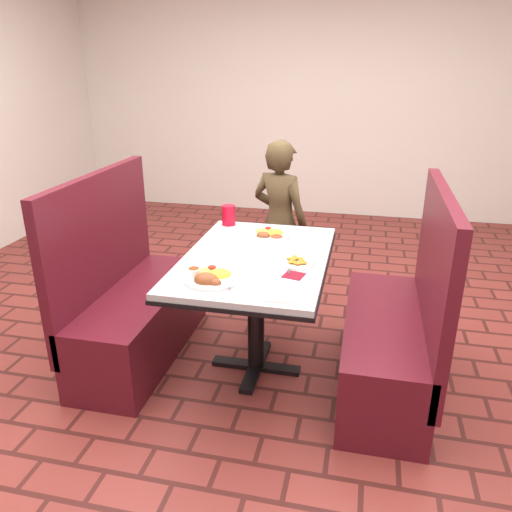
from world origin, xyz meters
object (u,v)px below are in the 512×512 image
plantain_plate (297,262)px  booth_bench_left (133,308)px  dining_table (256,272)px  far_dinner_plate (269,233)px  red_tumbler (229,215)px  booth_bench_right (393,336)px  near_dinner_plate (210,275)px  diner_person (280,222)px

plantain_plate → booth_bench_left: bearing=176.3°
dining_table → far_dinner_plate: bearing=88.6°
dining_table → red_tumbler: 0.63m
far_dinner_plate → plantain_plate: size_ratio=1.38×
booth_bench_left → far_dinner_plate: booth_bench_left is taller
dining_table → red_tumbler: (-0.31, 0.53, 0.16)m
booth_bench_right → far_dinner_plate: booth_bench_right is taller
booth_bench_right → far_dinner_plate: (-0.79, 0.35, 0.44)m
near_dinner_plate → booth_bench_right: bearing=21.7°
near_dinner_plate → plantain_plate: near_dinner_plate is taller
near_dinner_plate → red_tumbler: red_tumbler is taller
booth_bench_left → booth_bench_right: (1.60, 0.00, 0.00)m
dining_table → near_dinner_plate: near_dinner_plate is taller
booth_bench_right → diner_person: bearing=129.0°
dining_table → plantain_plate: 0.27m
booth_bench_right → far_dinner_plate: 0.97m
booth_bench_right → red_tumbler: bearing=154.6°
plantain_plate → diner_person: bearing=104.7°
booth_bench_left → dining_table: bearing=0.0°
far_dinner_plate → red_tumbler: bearing=150.5°
booth_bench_left → near_dinner_plate: 0.88m
booth_bench_left → plantain_plate: 1.13m
diner_person → far_dinner_plate: bearing=115.7°
booth_bench_right → plantain_plate: bearing=-173.0°
booth_bench_left → diner_person: 1.32m
booth_bench_right → diner_person: diner_person is taller
booth_bench_left → red_tumbler: bearing=47.0°
dining_table → plantain_plate: bearing=-15.7°
near_dinner_plate → red_tumbler: bearing=99.9°
far_dinner_plate → red_tumbler: (-0.32, 0.18, 0.04)m
dining_table → red_tumbler: bearing=120.3°
dining_table → diner_person: size_ratio=0.97×
booth_bench_left → plantain_plate: booth_bench_left is taller
dining_table → plantain_plate: plantain_plate is taller
diner_person → far_dinner_plate: (0.06, -0.70, 0.15)m
near_dinner_plate → red_tumbler: (-0.16, 0.90, 0.04)m
red_tumbler → far_dinner_plate: bearing=-29.5°
near_dinner_plate → plantain_plate: 0.50m
dining_table → booth_bench_left: (-0.80, 0.00, -0.32)m
booth_bench_left → red_tumbler: (0.49, 0.53, 0.49)m
plantain_plate → far_dinner_plate: bearing=119.4°
booth_bench_right → plantain_plate: 0.71m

